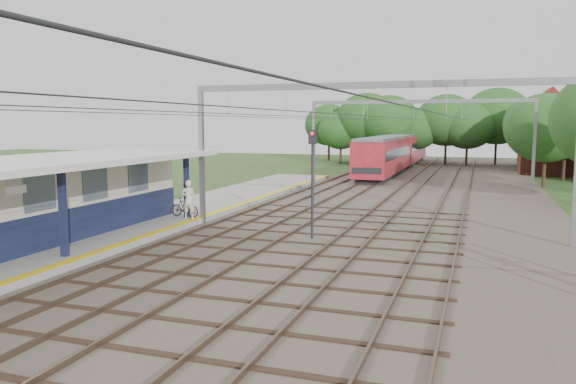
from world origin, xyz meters
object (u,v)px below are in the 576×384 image
at_px(bicycle, 185,207).
at_px(signal_post, 312,168).
at_px(person, 189,199).
at_px(train, 398,151).

relative_size(bicycle, signal_post, 0.34).
bearing_deg(person, signal_post, 157.30).
height_order(person, signal_post, signal_post).
bearing_deg(bicycle, person, -121.16).
height_order(train, signal_post, signal_post).
xyz_separation_m(train, signal_post, (1.85, -39.84, 1.09)).
relative_size(person, signal_post, 0.41).
relative_size(bicycle, train, 0.05).
xyz_separation_m(person, train, (5.10, 38.35, 0.78)).
bearing_deg(signal_post, person, 169.33).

